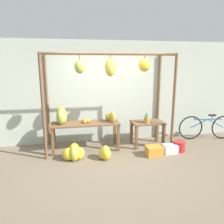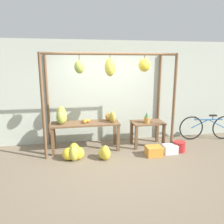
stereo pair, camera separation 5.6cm
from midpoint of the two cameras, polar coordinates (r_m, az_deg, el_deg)
ground_plane at (r=5.05m, az=0.83°, el=-13.11°), size 20.00×20.00×0.00m
shop_wall_back at (r=6.14m, az=-2.13°, el=5.20°), size 8.00×0.08×2.80m
stall_awning at (r=5.27m, az=-0.16°, el=8.15°), size 3.20×1.12×2.43m
display_table_main at (r=5.59m, az=-7.23°, el=-3.93°), size 1.71×0.56×0.72m
display_table_side at (r=5.95m, az=8.94°, el=-3.92°), size 0.85×0.55×0.67m
banana_pile_on_table at (r=5.54m, az=-13.35°, el=-1.10°), size 0.33×0.42×0.43m
orange_pile at (r=5.55m, az=-7.05°, el=-2.36°), size 0.20×0.23×0.09m
pineapple_cluster at (r=5.79m, az=8.80°, el=-1.72°), size 0.15×0.23×0.26m
banana_pile_ground_left at (r=5.20m, az=-10.21°, el=-10.48°), size 0.54×0.45×0.38m
banana_pile_ground_right at (r=5.17m, az=-2.19°, el=-10.60°), size 0.38×0.41×0.32m
fruit_crate_white at (r=5.46m, az=10.60°, el=-9.96°), size 0.37×0.31×0.23m
blue_bucket at (r=5.87m, az=16.87°, el=-8.55°), size 0.29×0.29×0.26m
parked_bicycle at (r=6.98m, az=23.37°, el=-3.61°), size 1.68×0.25×0.74m
papaya_pile at (r=5.59m, az=-0.63°, el=-1.30°), size 0.28×0.42×0.29m
fruit_crate_purple at (r=5.70m, az=14.59°, el=-9.29°), size 0.34×0.27×0.21m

